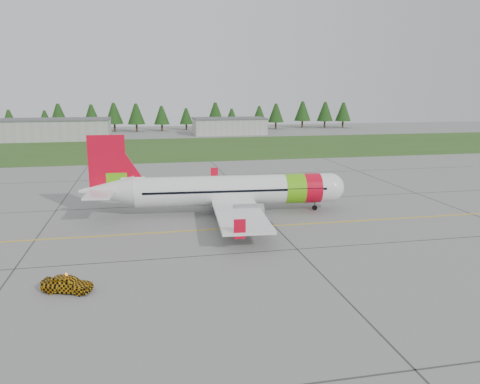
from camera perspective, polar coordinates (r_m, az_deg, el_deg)
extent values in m
plane|color=gray|center=(43.01, -5.88, -7.85)|extent=(320.00, 320.00, 0.00)
cylinder|color=white|center=(57.00, -0.61, 0.24)|extent=(24.11, 5.25, 3.59)
sphere|color=white|center=(59.63, 10.87, 0.55)|extent=(3.59, 3.59, 3.59)
cone|color=white|center=(57.14, -15.89, 0.12)|extent=(6.67, 4.03, 3.59)
cube|color=black|center=(59.65, 11.14, 0.86)|extent=(1.64, 2.49, 0.52)
cylinder|color=#5EBE0E|center=(58.34, 6.58, 0.44)|extent=(2.64, 3.83, 3.67)
cylinder|color=red|center=(58.92, 8.66, 0.49)|extent=(2.27, 3.80, 3.67)
cube|color=white|center=(57.17, -1.06, -0.77)|extent=(7.10, 29.72, 0.33)
cube|color=red|center=(71.25, -3.16, 2.25)|extent=(1.11, 0.24, 1.84)
cube|color=red|center=(42.90, -0.04, -4.53)|extent=(1.11, 0.24, 1.84)
cylinder|color=gray|center=(62.34, -0.34, -0.14)|extent=(3.44, 2.16, 1.93)
cylinder|color=gray|center=(52.60, 1.07, -2.50)|extent=(3.44, 2.16, 1.93)
cube|color=red|center=(56.57, -15.89, 3.18)|extent=(4.24, 0.63, 6.99)
cube|color=#5EBE0E|center=(56.77, -14.76, 1.20)|extent=(2.41, 0.55, 2.21)
cube|color=white|center=(57.17, -16.36, 0.33)|extent=(3.67, 10.76, 0.20)
cylinder|color=slate|center=(59.56, 9.11, -1.57)|extent=(0.17, 0.17, 1.29)
cylinder|color=black|center=(59.64, 9.10, -1.88)|extent=(0.64, 0.30, 0.63)
cylinder|color=slate|center=(59.79, -2.22, -1.14)|extent=(0.20, 0.20, 1.75)
cylinder|color=black|center=(59.85, -2.57, -1.52)|extent=(0.98, 0.48, 0.96)
cylinder|color=slate|center=(54.82, -1.71, -2.38)|extent=(0.20, 0.20, 1.75)
cylinder|color=black|center=(54.89, -2.09, -2.80)|extent=(0.98, 0.48, 0.96)
imported|color=#DD9C0C|center=(37.39, -20.47, -8.65)|extent=(1.73, 1.87, 3.80)
cube|color=#30561E|center=(123.16, -9.82, 5.25)|extent=(320.00, 50.00, 0.03)
cube|color=gold|center=(50.56, -6.81, -4.75)|extent=(120.00, 0.25, 0.02)
cube|color=#A8A8A3|center=(152.92, -21.63, 7.04)|extent=(32.00, 14.00, 6.00)
cube|color=#A8A8A3|center=(161.27, -1.33, 7.98)|extent=(24.00, 12.00, 5.20)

